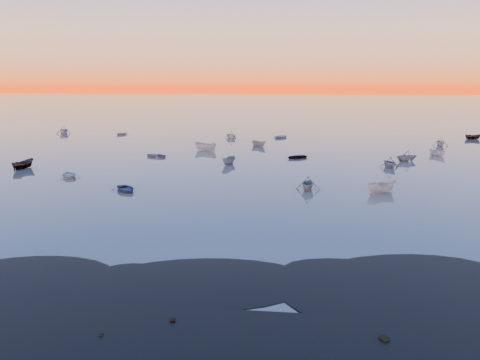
# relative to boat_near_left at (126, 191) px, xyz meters

# --- Properties ---
(ground) EXTENTS (600.00, 600.00, 0.00)m
(ground) POSITION_rel_boat_near_left_xyz_m (11.87, 75.65, 0.00)
(ground) COLOR #6C635A
(ground) RESTS_ON ground
(mud_lobes) EXTENTS (140.00, 6.00, 0.07)m
(mud_lobes) POSITION_rel_boat_near_left_xyz_m (11.87, -25.35, 0.01)
(mud_lobes) COLOR black
(mud_lobes) RESTS_ON ground
(moored_fleet) EXTENTS (124.00, 58.00, 1.20)m
(moored_fleet) POSITION_rel_boat_near_left_xyz_m (11.87, 28.65, 0.00)
(moored_fleet) COLOR silver
(moored_fleet) RESTS_ON ground
(boat_near_left) EXTENTS (3.90, 3.46, 0.93)m
(boat_near_left) POSITION_rel_boat_near_left_xyz_m (0.00, 0.00, 0.00)
(boat_near_left) COLOR #344564
(boat_near_left) RESTS_ON ground
(boat_near_center) EXTENTS (3.32, 4.17, 1.34)m
(boat_near_center) POSITION_rel_boat_near_left_xyz_m (29.66, 2.64, 0.00)
(boat_near_center) COLOR silver
(boat_near_center) RESTS_ON ground
(boat_near_right) EXTENTS (3.93, 2.58, 1.27)m
(boat_near_right) POSITION_rel_boat_near_left_xyz_m (33.77, 18.99, 0.00)
(boat_near_right) COLOR slate
(boat_near_right) RESTS_ON ground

